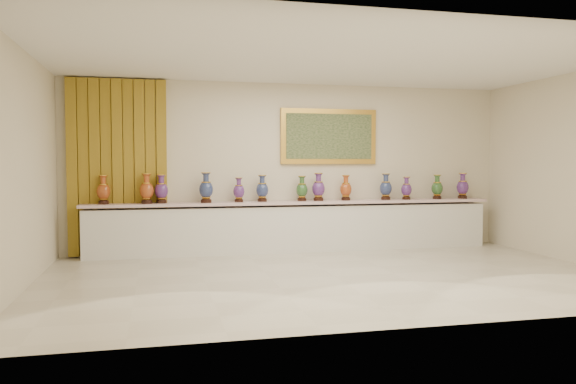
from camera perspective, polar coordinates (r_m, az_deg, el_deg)
name	(u,v)px	position (r m, az deg, el deg)	size (l,w,h in m)	color
ground	(334,276)	(7.91, 4.73, -8.54)	(8.00, 8.00, 0.00)	beige
room	(154,162)	(9.82, -13.45, 2.97)	(8.00, 8.00, 8.00)	beige
counter	(295,227)	(10.00, 0.75, -3.57)	(7.28, 0.48, 0.90)	white
vase_0	(103,191)	(9.72, -18.24, 0.10)	(0.23, 0.23, 0.48)	black
vase_1	(147,190)	(9.61, -14.16, 0.19)	(0.29, 0.29, 0.50)	black
vase_2	(161,190)	(9.67, -12.74, 0.17)	(0.27, 0.27, 0.48)	black
vase_3	(206,189)	(9.64, -8.32, 0.29)	(0.27, 0.27, 0.52)	black
vase_4	(239,191)	(9.75, -5.02, 0.10)	(0.23, 0.23, 0.42)	black
vase_5	(262,190)	(9.83, -2.63, 0.24)	(0.29, 0.29, 0.47)	black
vase_6	(302,190)	(10.00, 1.42, 0.24)	(0.25, 0.25, 0.45)	black
vase_7	(318,188)	(10.05, 3.11, 0.38)	(0.30, 0.30, 0.50)	black
vase_8	(346,189)	(10.22, 5.90, 0.31)	(0.25, 0.25, 0.46)	black
vase_9	(386,188)	(10.47, 9.90, 0.41)	(0.28, 0.28, 0.48)	black
vase_10	(406,189)	(10.60, 11.94, 0.27)	(0.24, 0.24, 0.42)	black
vase_11	(437,188)	(10.92, 14.91, 0.39)	(0.26, 0.26, 0.46)	black
vase_12	(463,187)	(11.18, 17.32, 0.48)	(0.30, 0.30, 0.48)	black
label_card	(248,202)	(9.65, -4.13, -1.04)	(0.10, 0.06, 0.00)	white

